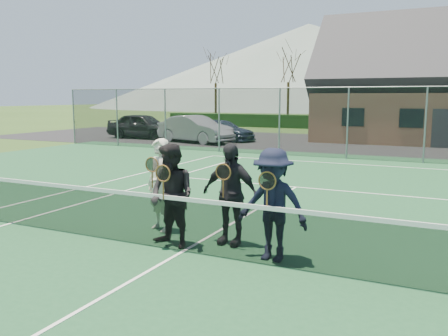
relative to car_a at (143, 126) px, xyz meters
The scene contains 18 objects.
ground 13.76m from the car_a, ahead, with size 220.00×220.00×0.00m, color #2C491A.
court_surface 22.62m from the car_a, 53.01° to the right, with size 30.00×30.00×0.02m, color #1C4C2B.
tarmac_carpark 9.83m from the car_a, 11.45° to the left, with size 40.00×12.00×0.01m, color black.
hedge_row 19.48m from the car_a, 45.71° to the left, with size 40.00×1.20×1.10m, color black.
hill_west 78.22m from the car_a, 98.43° to the left, with size 110.00×110.00×18.00m, color slate.
car_a is the anchor object (origin of this frame).
car_b 4.43m from the car_a, 13.03° to the right, with size 1.64×4.69×1.55m, color gray.
car_c 5.23m from the car_a, ahead, with size 1.72×4.23×1.23m, color #1B2437.
court_markings 22.62m from the car_a, 53.01° to the right, with size 11.03×23.83×0.01m.
tennis_net 22.61m from the car_a, 53.01° to the right, with size 11.68×0.08×1.10m.
perimeter_fence 14.36m from the car_a, 18.52° to the right, with size 30.07×0.07×3.02m.
tree_a 15.94m from the car_a, 99.12° to the left, with size 3.20×3.20×7.77m.
tree_b 16.42m from the car_a, 72.89° to the left, with size 3.20×3.20×7.77m.
tree_c 22.17m from the car_a, 43.77° to the left, with size 3.20×3.20×7.77m.
player_a 21.20m from the car_a, 53.74° to the right, with size 0.76×0.63×1.80m.
player_b 22.26m from the car_a, 53.37° to the right, with size 1.01×0.86×1.80m.
player_c 22.32m from the car_a, 50.77° to the right, with size 1.07×0.52×1.80m.
player_d 23.31m from the car_a, 49.66° to the right, with size 1.20×0.73×1.80m.
Camera 1 is at (3.96, -6.62, 2.61)m, focal length 38.00 mm.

